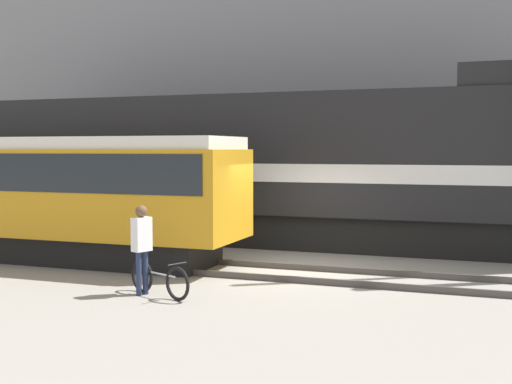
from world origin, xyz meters
TOP-DOWN VIEW (x-y plane):
  - ground_plane at (0.00, 0.00)m, footprint 120.00×120.00m
  - track_near at (0.00, -0.96)m, footprint 60.00×1.50m
  - track_far at (0.00, 3.65)m, footprint 60.00×1.50m
  - building_backdrop at (0.00, 11.47)m, footprint 36.14×6.00m
  - freight_locomotive at (-2.79, 3.65)m, footprint 18.76×3.04m
  - streetcar at (-7.28, -0.96)m, footprint 12.01×2.54m
  - bicycle at (-1.74, -3.76)m, footprint 1.62×0.78m
  - person at (-2.12, -3.75)m, footprint 0.34×0.42m

SIDE VIEW (x-z plane):
  - ground_plane at x=0.00m, z-range 0.00..0.00m
  - track_near at x=0.00m, z-range 0.00..0.14m
  - track_far at x=0.00m, z-range 0.00..0.14m
  - bicycle at x=-1.74m, z-range -0.03..0.69m
  - person at x=-2.12m, z-range 0.20..1.96m
  - streetcar at x=-7.28m, z-range 0.23..3.36m
  - freight_locomotive at x=-2.79m, z-range -0.18..4.83m
  - building_backdrop at x=0.00m, z-range 0.00..15.59m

